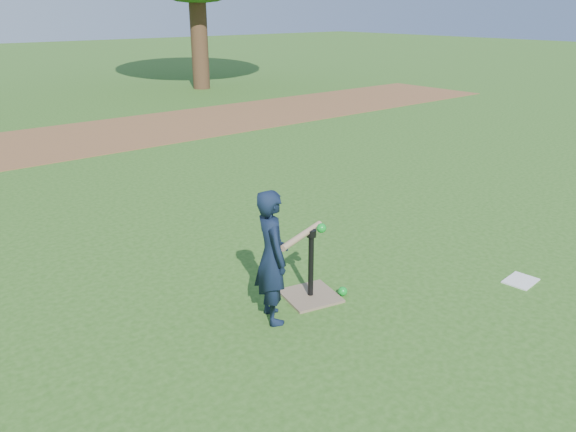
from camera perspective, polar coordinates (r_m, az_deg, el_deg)
ground at (r=4.51m, az=0.27°, el=-10.41°), size 80.00×80.00×0.00m
dirt_strip at (r=11.01m, az=-25.77°, el=6.32°), size 24.00×3.00×0.01m
child at (r=4.28m, az=-1.65°, el=-4.16°), size 0.37×0.45×1.07m
wiffle_ball_ground at (r=4.85m, az=5.57°, el=-7.62°), size 0.08×0.08×0.08m
clipboard at (r=5.49m, az=22.56°, el=-6.10°), size 0.32×0.26×0.01m
batting_tee at (r=4.77m, az=2.31°, el=-7.06°), size 0.52×0.52×0.61m
swing_action at (r=4.47m, az=1.58°, el=-1.95°), size 0.62×0.25×0.10m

